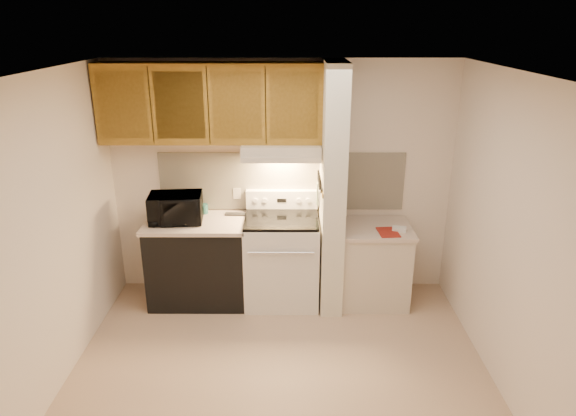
{
  "coord_description": "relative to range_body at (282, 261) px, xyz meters",
  "views": [
    {
      "loc": [
        0.08,
        -3.73,
        2.85
      ],
      "look_at": [
        0.07,
        0.75,
        1.2
      ],
      "focal_mm": 32.0,
      "sensor_mm": 36.0,
      "label": 1
    }
  ],
  "objects": [
    {
      "name": "range_knob_left_inner",
      "position": [
        -0.18,
        0.24,
        0.59
      ],
      "size": [
        0.05,
        0.02,
        0.05
      ],
      "primitive_type": "cylinder",
      "rotation": [
        1.57,
        0.0,
        0.0
      ],
      "color": "silver",
      "rests_on": "range_backguard"
    },
    {
      "name": "outlet",
      "position": [
        -0.48,
        0.32,
        0.64
      ],
      "size": [
        0.08,
        0.01,
        0.12
      ],
      "primitive_type": "cube",
      "color": "beige",
      "rests_on": "backsplash"
    },
    {
      "name": "range_knob_left_outer",
      "position": [
        -0.28,
        0.24,
        0.59
      ],
      "size": [
        0.05,
        0.02,
        0.05
      ],
      "primitive_type": "cylinder",
      "rotation": [
        1.57,
        0.0,
        0.0
      ],
      "color": "silver",
      "rests_on": "range_backguard"
    },
    {
      "name": "knife_handle_c",
      "position": [
        0.38,
        -0.07,
        0.91
      ],
      "size": [
        0.02,
        0.02,
        0.1
      ],
      "primitive_type": "cylinder",
      "color": "black",
      "rests_on": "knife_strip"
    },
    {
      "name": "oven_window",
      "position": [
        0.0,
        -0.32,
        0.04
      ],
      "size": [
        0.5,
        0.01,
        0.3
      ],
      "primitive_type": "cube",
      "color": "black",
      "rests_on": "range_body"
    },
    {
      "name": "oven_handle",
      "position": [
        0.0,
        -0.35,
        0.26
      ],
      "size": [
        0.65,
        0.02,
        0.02
      ],
      "primitive_type": "cylinder",
      "rotation": [
        0.0,
        1.57,
        0.0
      ],
      "color": "silver",
      "rests_on": "range_body"
    },
    {
      "name": "knife_blade_d",
      "position": [
        0.38,
        0.03,
        0.76
      ],
      "size": [
        0.01,
        0.04,
        0.16
      ],
      "primitive_type": "cube",
      "color": "silver",
      "rests_on": "knife_strip"
    },
    {
      "name": "hood_lip",
      "position": [
        0.0,
        -0.08,
        1.12
      ],
      "size": [
        0.78,
        0.04,
        0.06
      ],
      "primitive_type": "cube",
      "color": "beige",
      "rests_on": "range_hood"
    },
    {
      "name": "dishwasher_front",
      "position": [
        -0.88,
        0.01,
        -0.03
      ],
      "size": [
        1.0,
        0.63,
        0.87
      ],
      "primitive_type": "cube",
      "color": "black",
      "rests_on": "floor"
    },
    {
      "name": "knife_blade_a",
      "position": [
        0.38,
        -0.21,
        0.76
      ],
      "size": [
        0.01,
        0.03,
        0.16
      ],
      "primitive_type": "cube",
      "color": "silver",
      "rests_on": "knife_strip"
    },
    {
      "name": "cab_gap_a",
      "position": [
        -1.23,
        0.01,
        1.62
      ],
      "size": [
        0.01,
        0.01,
        0.73
      ],
      "primitive_type": "cube",
      "color": "black",
      "rests_on": "upper_cabinets"
    },
    {
      "name": "cab_gap_b",
      "position": [
        -0.69,
        0.01,
        1.62
      ],
      "size": [
        0.01,
        0.01,
        0.73
      ],
      "primitive_type": "cube",
      "color": "black",
      "rests_on": "upper_cabinets"
    },
    {
      "name": "floor",
      "position": [
        0.0,
        -1.16,
        -0.46
      ],
      "size": [
        3.6,
        3.6,
        0.0
      ],
      "primitive_type": "plane",
      "color": "tan",
      "rests_on": "ground"
    },
    {
      "name": "cab_door_d",
      "position": [
        0.13,
        0.01,
        1.62
      ],
      "size": [
        0.46,
        0.01,
        0.63
      ],
      "primitive_type": "cube",
      "color": "olive",
      "rests_on": "upper_cabinets"
    },
    {
      "name": "knife_handle_a",
      "position": [
        0.38,
        -0.22,
        0.91
      ],
      "size": [
        0.02,
        0.02,
        0.1
      ],
      "primitive_type": "cylinder",
      "color": "black",
      "rests_on": "knife_strip"
    },
    {
      "name": "right_cab_base",
      "position": [
        0.97,
        -0.01,
        -0.06
      ],
      "size": [
        0.7,
        0.6,
        0.81
      ],
      "primitive_type": "cube",
      "color": "beige",
      "rests_on": "floor"
    },
    {
      "name": "range_knob_right_inner",
      "position": [
        0.18,
        0.24,
        0.59
      ],
      "size": [
        0.05,
        0.02,
        0.05
      ],
      "primitive_type": "cylinder",
      "rotation": [
        1.57,
        0.0,
        0.0
      ],
      "color": "silver",
      "rests_on": "range_backguard"
    },
    {
      "name": "wall_right",
      "position": [
        1.8,
        -1.16,
        0.79
      ],
      "size": [
        0.02,
        3.0,
        2.5
      ],
      "primitive_type": "cube",
      "color": "#F2E0CC",
      "rests_on": "floor"
    },
    {
      "name": "teal_jar",
      "position": [
        -0.83,
        0.23,
        0.5
      ],
      "size": [
        0.11,
        0.11,
        0.1
      ],
      "primitive_type": "cylinder",
      "rotation": [
        0.0,
        0.0,
        0.2
      ],
      "color": "#26615B",
      "rests_on": "left_countertop"
    },
    {
      "name": "range_backguard",
      "position": [
        0.0,
        0.28,
        0.59
      ],
      "size": [
        0.76,
        0.08,
        0.2
      ],
      "primitive_type": "cube",
      "color": "silver",
      "rests_on": "range_body"
    },
    {
      "name": "cab_door_a",
      "position": [
        -1.51,
        0.01,
        1.62
      ],
      "size": [
        0.46,
        0.01,
        0.63
      ],
      "primitive_type": "cube",
      "color": "olive",
      "rests_on": "upper_cabinets"
    },
    {
      "name": "cooktop",
      "position": [
        0.0,
        0.0,
        0.48
      ],
      "size": [
        0.74,
        0.64,
        0.03
      ],
      "primitive_type": "cube",
      "color": "black",
      "rests_on": "range_body"
    },
    {
      "name": "knife_blade_c",
      "position": [
        0.38,
        -0.07,
        0.74
      ],
      "size": [
        0.01,
        0.04,
        0.2
      ],
      "primitive_type": "cube",
      "color": "silver",
      "rests_on": "knife_strip"
    },
    {
      "name": "cab_gap_c",
      "position": [
        -0.14,
        0.01,
        1.62
      ],
      "size": [
        0.01,
        0.01,
        0.73
      ],
      "primitive_type": "cube",
      "color": "black",
      "rests_on": "upper_cabinets"
    },
    {
      "name": "wall_left",
      "position": [
        -1.8,
        -1.16,
        0.79
      ],
      "size": [
        0.02,
        3.0,
        2.5
      ],
      "primitive_type": "cube",
      "color": "#F2E0CC",
      "rests_on": "floor"
    },
    {
      "name": "knife_strip",
      "position": [
        0.39,
        -0.06,
        0.86
      ],
      "size": [
        0.02,
        0.42,
        0.04
      ],
      "primitive_type": "cube",
      "color": "black",
      "rests_on": "partition_pillar"
    },
    {
      "name": "knife_handle_e",
      "position": [
        0.38,
        0.11,
        0.91
      ],
      "size": [
        0.02,
        0.02,
        0.1
      ],
      "primitive_type": "cylinder",
      "color": "black",
      "rests_on": "knife_strip"
    },
    {
      "name": "oven_mitt",
      "position": [
        0.38,
        0.17,
        0.7
      ],
      "size": [
        0.03,
        0.1,
        0.23
      ],
      "primitive_type": "cube",
      "color": "gray",
      "rests_on": "partition_pillar"
    },
    {
      "name": "right_countertop",
      "position": [
        0.97,
        -0.01,
        0.37
      ],
      "size": [
        0.74,
        0.64,
        0.04
      ],
      "primitive_type": "cube",
      "color": "beige",
      "rests_on": "right_cab_base"
    },
    {
      "name": "range_knob_right_outer",
      "position": [
        0.28,
        0.24,
        0.59
      ],
      "size": [
        0.05,
        0.02,
        0.05
      ],
      "primitive_type": "cylinder",
      "rotation": [
        1.57,
        0.0,
        0.0
      ],
      "color": "silver",
      "rests_on": "range_backguard"
    },
    {
      "name": "backsplash",
      "position": [
        0.0,
        0.33,
        0.78
      ],
      "size": [
        2.6,
        0.02,
        0.63
      ],
      "primitive_type": "cube",
      "color": "white",
      "rests_on": "wall_back"
    },
    {
      "name": "range_body",
      "position": [
        0.0,
        0.0,
        0.0
      ],
      "size": [
        0.76,
        0.65,
        0.92
      ],
      "primitive_type": "cube",
      "color": "silver",
      "rests_on": "floor"
    },
    {
      "name": "spoon_rest",
      "position": [
        -0.48,
        0.18,
        0.46
      ],
      "size": [
        0.24,
        0.09,
        0.02
      ],
      "primitive_type": "cube",
      "rotation": [
        0.0,
        0.0,
        -0.04
      ],
      "color": "black",
      "rests_on": "left_countertop"
    },
    {
      "name": "cab_door_b",
      "position": [
        -0.96,
        0.01,
        1.62
      ],
      "size": [
        0.46,
        0.01,
        0.63
      ],
      "primitive_type": "cube",
      "color": "olive",
      "rests_on": "upper_cabinets"
    },
    {
      "name": "range_display",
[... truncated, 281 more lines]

